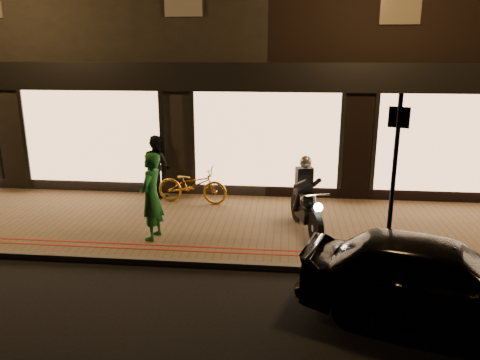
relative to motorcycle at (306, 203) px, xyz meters
name	(u,v)px	position (x,y,z in m)	size (l,w,h in m)	color
ground	(254,270)	(-0.95, -1.73, -0.73)	(90.00, 90.00, 0.00)	black
sidewalk	(261,226)	(-0.95, 0.27, -0.67)	(50.00, 4.00, 0.12)	brown
kerb_stone	(254,266)	(-0.95, -1.68, -0.67)	(50.00, 0.14, 0.12)	#59544C
red_kerb_lines	(256,251)	(-0.95, -1.18, -0.61)	(50.00, 0.26, 0.01)	maroon
building_row	(275,35)	(-0.95, 7.26, 3.51)	(48.00, 10.11, 8.50)	black
motorcycle	(306,203)	(0.00, 0.00, 0.00)	(0.74, 1.90, 1.59)	black
sign_post	(394,171)	(1.42, -1.32, 1.06)	(0.33, 0.17, 3.00)	black
bicycle_gold	(192,185)	(-2.72, 1.57, -0.15)	(0.61, 1.76, 0.92)	#C78C23
person_green	(151,196)	(-3.07, -0.73, 0.27)	(0.64, 0.42, 1.77)	#1B682D
person_dark	(157,166)	(-3.74, 2.07, 0.18)	(0.77, 0.60, 1.59)	black
parked_car	(434,280)	(1.72, -3.04, -0.09)	(1.53, 3.81, 1.30)	black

